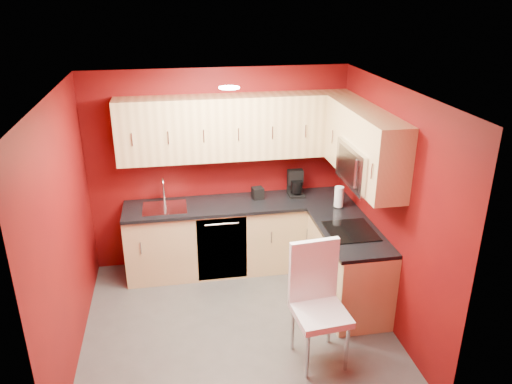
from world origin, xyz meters
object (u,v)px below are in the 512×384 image
object	(u,v)px
microwave	(366,165)
dining_chair	(321,308)
paper_towel	(339,197)
coffee_maker	(296,184)
napkin_holder	(258,193)
sink	(164,205)

from	to	relation	value
microwave	dining_chair	world-z (taller)	microwave
paper_towel	microwave	bearing A→B (deg)	-87.18
coffee_maker	napkin_holder	size ratio (longest dim) A/B	2.26
dining_chair	napkin_holder	bearing A→B (deg)	92.20
coffee_maker	paper_towel	world-z (taller)	coffee_maker
microwave	coffee_maker	world-z (taller)	microwave
sink	paper_towel	size ratio (longest dim) A/B	2.03
microwave	paper_towel	bearing A→B (deg)	92.82
coffee_maker	napkin_holder	xyz separation A→B (m)	(-0.49, -0.01, -0.09)
paper_towel	dining_chair	distance (m)	1.71
dining_chair	microwave	bearing A→B (deg)	46.00
microwave	paper_towel	xyz separation A→B (m)	(-0.03, 0.65, -0.62)
sink	paper_towel	distance (m)	2.09
sink	coffee_maker	world-z (taller)	sink
coffee_maker	paper_towel	bearing A→B (deg)	-44.87
coffee_maker	napkin_holder	world-z (taller)	coffee_maker
microwave	sink	world-z (taller)	microwave
microwave	sink	size ratio (longest dim) A/B	1.46
coffee_maker	dining_chair	size ratio (longest dim) A/B	0.27
microwave	coffee_maker	distance (m)	1.31
napkin_holder	coffee_maker	bearing A→B (deg)	0.64
napkin_holder	microwave	bearing A→B (deg)	-48.76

